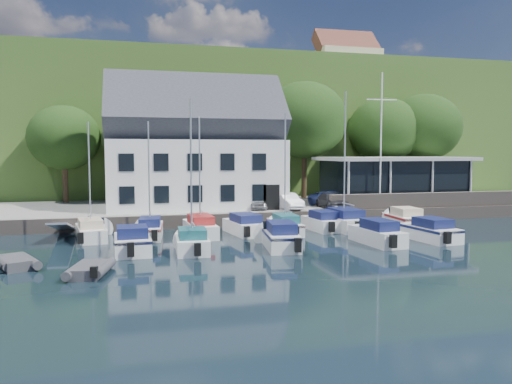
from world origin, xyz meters
TOP-DOWN VIEW (x-y plane):
  - ground at (0.00, 0.00)m, footprint 180.00×180.00m
  - quay at (0.00, 17.50)m, footprint 60.00×13.00m
  - quay_face at (0.00, 11.00)m, footprint 60.00×0.30m
  - hillside at (0.00, 62.00)m, footprint 160.00×75.00m
  - field_patch at (8.00, 70.00)m, footprint 50.00×30.00m
  - farmhouse at (22.00, 52.00)m, footprint 10.40×7.00m
  - harbor_building at (-7.00, 16.50)m, footprint 14.40×8.20m
  - club_pavilion at (11.00, 16.00)m, footprint 13.20×7.20m
  - seawall at (12.00, 11.40)m, footprint 18.00×0.50m
  - gangway at (-16.50, 9.00)m, footprint 1.20×6.00m
  - car_silver at (-2.53, 13.42)m, footprint 1.34×3.20m
  - car_white at (-0.07, 12.80)m, footprint 1.70×4.00m
  - car_dgrey at (3.59, 12.51)m, footprint 1.86×4.26m
  - car_blue at (4.03, 13.53)m, footprint 2.56×4.30m
  - flagpole at (7.78, 12.37)m, footprint 2.64×0.20m
  - tree_0 at (-18.01, 22.62)m, footprint 6.39×6.39m
  - tree_1 at (-11.18, 22.59)m, footprint 6.79×6.79m
  - tree_2 at (-3.44, 21.25)m, footprint 7.91×7.91m
  - tree_3 at (4.49, 21.95)m, footprint 8.41×8.41m
  - tree_4 at (13.48, 22.58)m, footprint 7.47×7.47m
  - tree_5 at (17.91, 22.22)m, footprint 7.79×7.79m
  - boat_r1_0 at (-14.70, 7.80)m, footprint 2.77×6.29m
  - boat_r1_1 at (-11.03, 7.65)m, footprint 2.19×5.99m
  - boat_r1_2 at (-7.76, 7.62)m, footprint 2.18×6.62m
  - boat_r1_3 at (-4.70, 7.69)m, footprint 2.94×6.23m
  - boat_r1_4 at (-2.02, 7.21)m, footprint 1.84×6.05m
  - boat_r1_5 at (1.10, 7.96)m, footprint 2.61×5.53m
  - boat_r1_6 at (2.62, 7.87)m, footprint 2.61×7.10m
  - boat_r1_7 at (7.32, 7.64)m, footprint 2.31×5.62m
  - boat_r2_0 at (-12.12, 2.84)m, footprint 2.29×5.21m
  - boat_r2_1 at (-8.91, 2.30)m, footprint 2.11×5.04m
  - boat_r2_2 at (-3.79, 2.30)m, footprint 2.59×6.36m
  - boat_r2_3 at (2.26, 2.14)m, footprint 2.29×6.20m
  - boat_r2_4 at (6.08, 2.43)m, footprint 2.69×5.91m
  - dinghy_0 at (-17.59, 0.62)m, footprint 2.87×3.44m
  - dinghy_1 at (-13.96, -1.79)m, footprint 2.27×3.17m

SIDE VIEW (x-z plane):
  - ground at x=0.00m, z-range 0.00..0.00m
  - gangway at x=-16.50m, z-range -0.70..0.70m
  - dinghy_1 at x=-13.96m, z-range 0.00..0.67m
  - dinghy_0 at x=-17.59m, z-range 0.00..0.69m
  - quay at x=0.00m, z-range 0.00..1.00m
  - quay_face at x=0.00m, z-range 0.00..1.00m
  - boat_r1_3 at x=-4.70m, z-range 0.00..1.40m
  - boat_r1_5 at x=1.10m, z-range 0.00..1.42m
  - boat_r2_4 at x=6.08m, z-range 0.00..1.46m
  - boat_r1_7 at x=7.32m, z-range 0.00..1.51m
  - boat_r2_3 at x=2.26m, z-range 0.00..1.52m
  - boat_r2_0 at x=-12.12m, z-range 0.00..1.52m
  - boat_r2_2 at x=-3.79m, z-range 0.00..1.56m
  - car_silver at x=-2.53m, z-range 1.00..2.08m
  - seawall at x=12.00m, z-range 1.00..2.20m
  - car_dgrey at x=3.59m, z-range 1.00..2.22m
  - car_white at x=-0.07m, z-range 1.00..2.29m
  - car_blue at x=4.03m, z-range 1.00..2.38m
  - club_pavilion at x=11.00m, z-range 1.00..5.10m
  - boat_r1_4 at x=-2.02m, z-range 0.00..8.20m
  - boat_r1_0 at x=-14.70m, z-range 0.00..8.30m
  - boat_r1_1 at x=-11.03m, z-range 0.00..8.31m
  - boat_r2_1 at x=-8.91m, z-range 0.00..8.36m
  - boat_r1_2 at x=-7.76m, z-range 0.00..8.66m
  - boat_r1_6 at x=2.62m, z-range 0.00..9.44m
  - harbor_building at x=-7.00m, z-range 1.00..9.70m
  - tree_0 at x=-18.01m, z-range 1.00..9.73m
  - tree_1 at x=-11.18m, z-range 1.00..10.28m
  - tree_4 at x=13.48m, z-range 1.00..11.21m
  - tree_5 at x=17.91m, z-range 1.00..11.65m
  - tree_2 at x=-3.44m, z-range 1.00..11.81m
  - flagpole at x=7.78m, z-range 1.00..12.01m
  - tree_3 at x=4.49m, z-range 1.00..12.49m
  - hillside at x=0.00m, z-range 0.00..16.00m
  - field_patch at x=8.00m, z-range 16.00..16.30m
  - farmhouse at x=22.00m, z-range 16.00..24.20m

